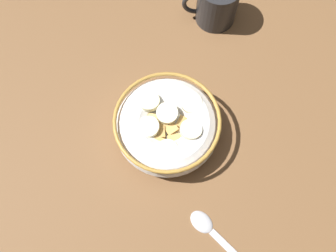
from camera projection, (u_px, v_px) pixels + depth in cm
name	position (u px, v px, depth cm)	size (l,w,h in cm)	color
ground_plane	(168.00, 134.00, 58.71)	(108.90, 108.90, 2.00)	brown
cereal_bowl	(168.00, 126.00, 54.85)	(16.27, 16.27, 6.28)	white
spoon	(215.00, 234.00, 51.94)	(12.00, 11.96, 0.80)	#B7B7BC
coffee_mug	(217.00, 3.00, 61.94)	(9.79, 7.20, 7.83)	#262628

